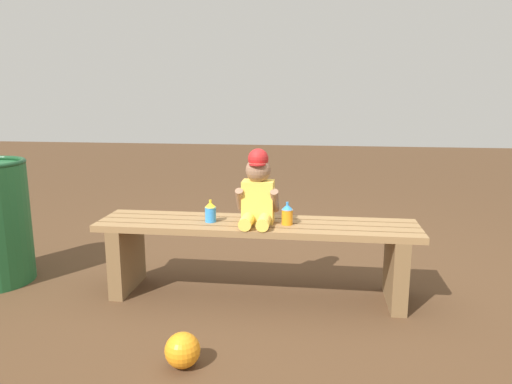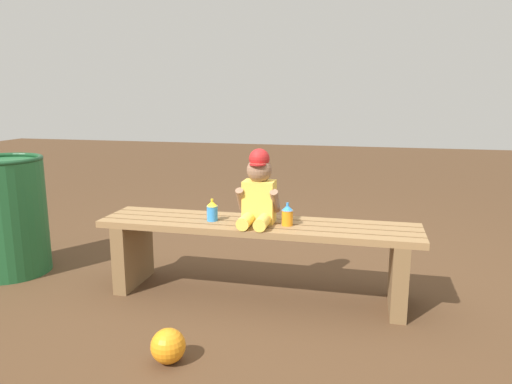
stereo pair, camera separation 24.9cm
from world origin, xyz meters
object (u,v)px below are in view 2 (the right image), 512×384
object	(u,v)px
sippy_cup_left	(212,210)
toy_ball	(168,346)
park_bench	(257,245)
trash_bin	(8,215)
child_figure	(259,191)
sippy_cup_right	(287,215)

from	to	relation	value
sippy_cup_left	toy_ball	world-z (taller)	sippy_cup_left
park_bench	trash_bin	size ratio (longest dim) A/B	2.37
park_bench	sippy_cup_left	distance (m)	0.32
trash_bin	child_figure	bearing A→B (deg)	-0.42
toy_ball	trash_bin	size ratio (longest dim) A/B	0.20
sippy_cup_left	trash_bin	world-z (taller)	trash_bin
sippy_cup_left	sippy_cup_right	size ratio (longest dim) A/B	1.00
toy_ball	park_bench	bearing A→B (deg)	74.35
sippy_cup_left	toy_ball	xyz separation A→B (m)	(0.04, -0.73, -0.41)
sippy_cup_right	trash_bin	bearing A→B (deg)	179.11
sippy_cup_right	child_figure	bearing A→B (deg)	174.43
toy_ball	child_figure	bearing A→B (deg)	73.66
child_figure	sippy_cup_left	size ratio (longest dim) A/B	3.26
park_bench	toy_ball	bearing A→B (deg)	-105.65
sippy_cup_right	toy_ball	distance (m)	0.92
toy_ball	trash_bin	bearing A→B (deg)	151.36
child_figure	toy_ball	distance (m)	0.94
sippy_cup_right	toy_ball	world-z (taller)	sippy_cup_right
park_bench	sippy_cup_right	bearing A→B (deg)	-7.72
child_figure	park_bench	bearing A→B (deg)	136.80
sippy_cup_right	park_bench	bearing A→B (deg)	172.28
sippy_cup_right	trash_bin	world-z (taller)	trash_bin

